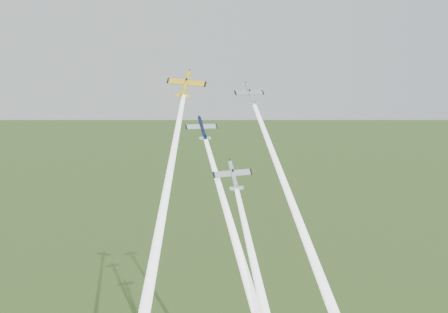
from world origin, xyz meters
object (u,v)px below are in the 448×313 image
at_px(plane_navy, 202,128).
at_px(plane_silver_low, 233,175).
at_px(plane_yellow, 186,84).
at_px(plane_silver_right, 250,94).

bearing_deg(plane_navy, plane_silver_low, -81.36).
bearing_deg(plane_yellow, plane_silver_low, -39.77).
distance_m(plane_yellow, plane_silver_right, 15.60).
distance_m(plane_navy, plane_silver_low, 15.06).
bearing_deg(plane_silver_right, plane_yellow, 175.98).
xyz_separation_m(plane_silver_right, plane_silver_low, (-6.05, -16.95, -15.25)).
height_order(plane_navy, plane_silver_right, plane_silver_right).
bearing_deg(plane_navy, plane_silver_right, 9.23).
bearing_deg(plane_silver_right, plane_silver_low, -128.66).
relative_size(plane_navy, plane_silver_low, 0.90).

